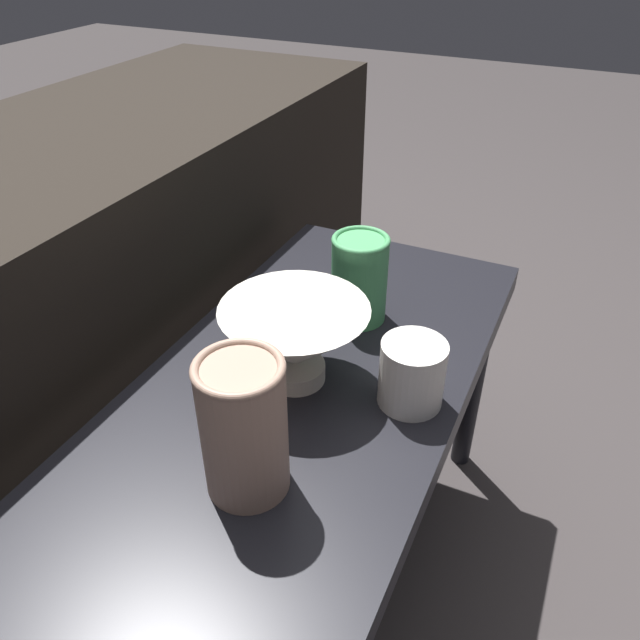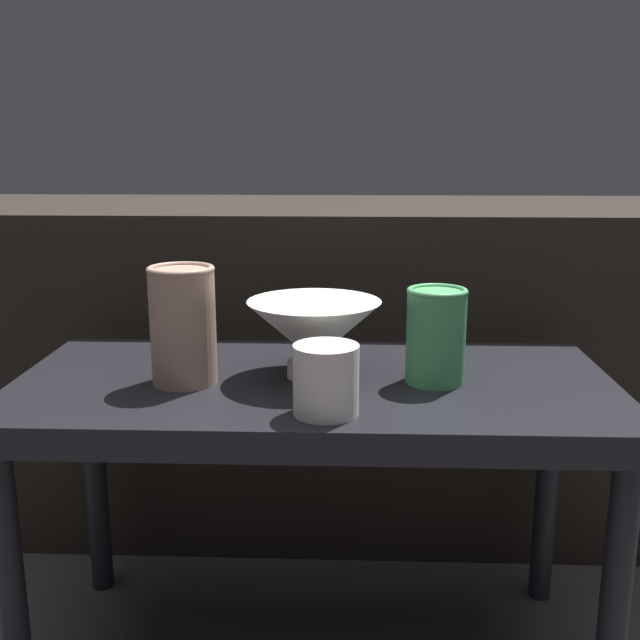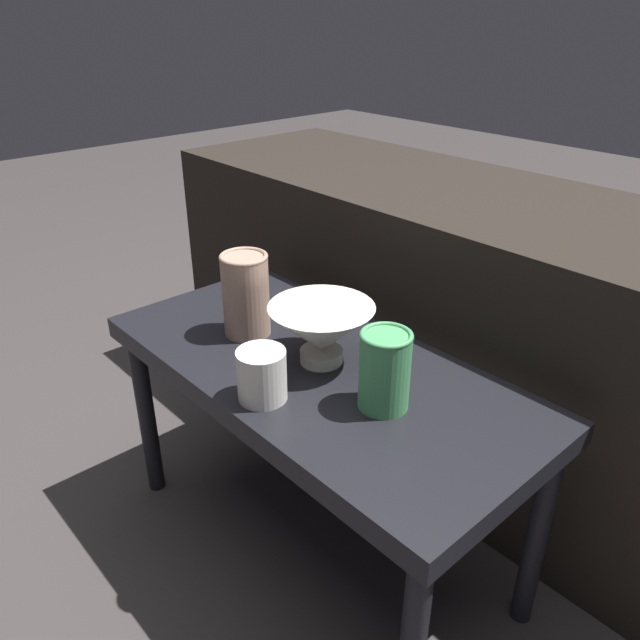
{
  "view_description": "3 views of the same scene",
  "coord_description": "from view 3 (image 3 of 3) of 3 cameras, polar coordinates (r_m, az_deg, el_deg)",
  "views": [
    {
      "loc": [
        -0.54,
        -0.28,
        0.95
      ],
      "look_at": [
        0.04,
        -0.01,
        0.51
      ],
      "focal_mm": 35.0,
      "sensor_mm": 36.0,
      "label": 1
    },
    {
      "loc": [
        0.05,
        -0.98,
        0.75
      ],
      "look_at": [
        0.01,
        -0.01,
        0.52
      ],
      "focal_mm": 42.0,
      "sensor_mm": 36.0,
      "label": 2
    },
    {
      "loc": [
        0.69,
        -0.62,
        1.0
      ],
      "look_at": [
        0.0,
        0.0,
        0.52
      ],
      "focal_mm": 35.0,
      "sensor_mm": 36.0,
      "label": 3
    }
  ],
  "objects": [
    {
      "name": "couch_backdrop",
      "position": [
        1.49,
        14.38,
        -0.96
      ],
      "size": [
        1.69,
        0.5,
        0.63
      ],
      "color": "black",
      "rests_on": "ground_plane"
    },
    {
      "name": "table",
      "position": [
        1.12,
        -0.28,
        -6.16
      ],
      "size": [
        0.82,
        0.39,
        0.43
      ],
      "color": "black",
      "rests_on": "ground_plane"
    },
    {
      "name": "cup",
      "position": [
        0.98,
        -5.34,
        -5.04
      ],
      "size": [
        0.08,
        0.08,
        0.08
      ],
      "color": "silver",
      "rests_on": "table"
    },
    {
      "name": "vase_colorful_right",
      "position": [
        0.95,
        5.94,
        -4.5
      ],
      "size": [
        0.08,
        0.08,
        0.13
      ],
      "color": "#47995B",
      "rests_on": "table"
    },
    {
      "name": "ground_plane",
      "position": [
        1.36,
        -0.24,
        -19.67
      ],
      "size": [
        8.0,
        8.0,
        0.0
      ],
      "primitive_type": "plane",
      "color": "#383333"
    },
    {
      "name": "bowl",
      "position": [
        1.07,
        0.03,
        -0.86
      ],
      "size": [
        0.18,
        0.18,
        0.11
      ],
      "color": "silver",
      "rests_on": "table"
    },
    {
      "name": "vase_textured_left",
      "position": [
        1.16,
        -6.81,
        2.41
      ],
      "size": [
        0.09,
        0.09,
        0.16
      ],
      "color": "tan",
      "rests_on": "table"
    }
  ]
}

